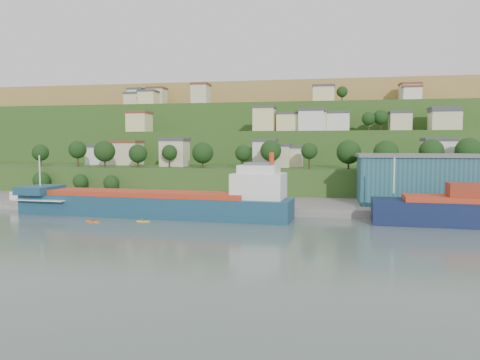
% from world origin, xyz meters
% --- Properties ---
extents(ground, '(500.00, 500.00, 0.00)m').
position_xyz_m(ground, '(0.00, 0.00, 0.00)').
color(ground, '#4B5B57').
rests_on(ground, ground).
extents(quay, '(220.00, 26.00, 4.00)m').
position_xyz_m(quay, '(20.00, 28.00, 0.00)').
color(quay, slate).
rests_on(quay, ground).
extents(pebble_beach, '(40.00, 18.00, 2.40)m').
position_xyz_m(pebble_beach, '(-55.00, 22.00, 0.00)').
color(pebble_beach, slate).
rests_on(pebble_beach, ground).
extents(hillside, '(360.00, 210.91, 96.00)m').
position_xyz_m(hillside, '(0.02, 168.69, 0.09)').
color(hillside, '#284719').
rests_on(hillside, ground).
extents(cargo_ship_near, '(67.98, 14.67, 17.33)m').
position_xyz_m(cargo_ship_near, '(-11.37, 10.48, 2.77)').
color(cargo_ship_near, navy).
rests_on(cargo_ship_near, ground).
extents(warehouse, '(31.02, 19.03, 12.80)m').
position_xyz_m(warehouse, '(50.75, 31.00, 8.43)').
color(warehouse, '#1C4854').
rests_on(warehouse, quay).
extents(caravan, '(6.99, 4.69, 3.02)m').
position_xyz_m(caravan, '(-54.92, 19.60, 2.71)').
color(caravan, silver).
rests_on(caravan, pebble_beach).
extents(dinghy, '(4.62, 2.09, 0.90)m').
position_xyz_m(dinghy, '(-46.38, 20.79, 1.65)').
color(dinghy, silver).
rests_on(dinghy, pebble_beach).
extents(kayak_orange, '(3.61, 1.69, 0.90)m').
position_xyz_m(kayak_orange, '(-23.11, -0.69, 0.26)').
color(kayak_orange, orange).
rests_on(kayak_orange, ground).
extents(kayak_yellow, '(2.92, 0.82, 0.72)m').
position_xyz_m(kayak_yellow, '(-12.30, 1.89, 0.21)').
color(kayak_yellow, yellow).
rests_on(kayak_yellow, ground).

